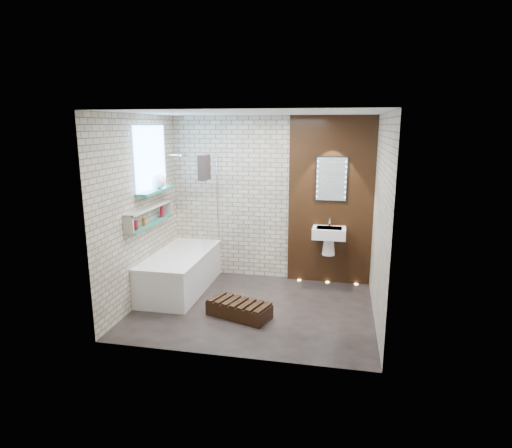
% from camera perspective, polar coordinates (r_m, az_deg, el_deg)
% --- Properties ---
extents(ground, '(3.20, 3.20, 0.00)m').
position_cam_1_polar(ground, '(6.02, -0.29, -11.05)').
color(ground, black).
rests_on(ground, ground).
extents(room_shell, '(3.24, 3.20, 2.60)m').
position_cam_1_polar(room_shell, '(5.62, -0.31, 1.16)').
color(room_shell, '#A0937F').
rests_on(room_shell, ground).
extents(walnut_panel, '(1.30, 0.06, 2.60)m').
position_cam_1_polar(walnut_panel, '(6.75, 9.86, 2.96)').
color(walnut_panel, black).
rests_on(walnut_panel, ground).
extents(clerestory_window, '(0.18, 1.00, 0.94)m').
position_cam_1_polar(clerestory_window, '(6.36, -13.74, 7.64)').
color(clerestory_window, '#7FADE0').
rests_on(clerestory_window, room_shell).
extents(display_niche, '(0.14, 1.30, 0.26)m').
position_cam_1_polar(display_niche, '(6.26, -13.85, 1.07)').
color(display_niche, '#227E6F').
rests_on(display_niche, room_shell).
extents(bathtub, '(0.79, 1.74, 0.70)m').
position_cam_1_polar(bathtub, '(6.65, -9.93, -6.19)').
color(bathtub, white).
rests_on(bathtub, ground).
extents(bath_screen, '(0.01, 0.78, 1.40)m').
position_cam_1_polar(bath_screen, '(6.69, -6.05, 2.81)').
color(bath_screen, white).
rests_on(bath_screen, bathtub).
extents(towel, '(0.11, 0.28, 0.37)m').
position_cam_1_polar(towel, '(6.36, -6.89, 7.46)').
color(towel, black).
rests_on(towel, bath_screen).
extents(shower_head, '(0.18, 0.18, 0.02)m').
position_cam_1_polar(shower_head, '(6.80, -9.55, 8.99)').
color(shower_head, silver).
rests_on(shower_head, room_shell).
extents(washbasin, '(0.50, 0.36, 0.58)m').
position_cam_1_polar(washbasin, '(6.67, 9.63, -1.65)').
color(washbasin, white).
rests_on(washbasin, walnut_panel).
extents(led_mirror, '(0.50, 0.02, 0.70)m').
position_cam_1_polar(led_mirror, '(6.67, 9.96, 5.87)').
color(led_mirror, black).
rests_on(led_mirror, walnut_panel).
extents(walnut_step, '(0.90, 0.61, 0.18)m').
position_cam_1_polar(walnut_step, '(5.74, -2.24, -11.29)').
color(walnut_step, black).
rests_on(walnut_step, ground).
extents(niche_bottles, '(0.07, 0.90, 0.16)m').
position_cam_1_polar(niche_bottles, '(6.31, -13.64, 0.90)').
color(niche_bottles, maroon).
rests_on(niche_bottles, display_niche).
extents(sill_vases, '(0.21, 0.21, 0.21)m').
position_cam_1_polar(sill_vases, '(6.44, -12.74, 5.53)').
color(sill_vases, white).
rests_on(sill_vases, clerestory_window).
extents(floor_uplights, '(0.96, 0.06, 0.01)m').
position_cam_1_polar(floor_uplights, '(7.02, 9.43, -7.60)').
color(floor_uplights, '#FFD899').
rests_on(floor_uplights, ground).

